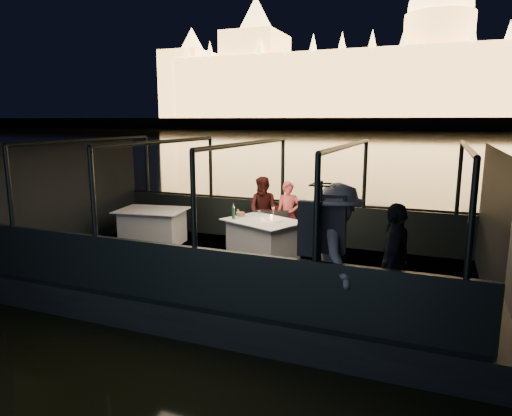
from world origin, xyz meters
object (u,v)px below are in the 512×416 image
at_px(chair_port_left, 259,229).
at_px(dining_table_aft, 153,227).
at_px(coat_stand, 319,256).
at_px(passenger_dark, 395,261).
at_px(person_woman_coral, 288,214).
at_px(passenger_stripe, 337,257).
at_px(chair_port_right, 277,231).
at_px(wine_bottle, 233,211).
at_px(person_man_maroon, 264,211).
at_px(dining_table_central, 263,239).

bearing_deg(chair_port_left, dining_table_aft, -175.01).
xyz_separation_m(coat_stand, passenger_dark, (0.96, 0.30, -0.05)).
height_order(coat_stand, passenger_dark, coat_stand).
distance_m(person_woman_coral, passenger_stripe, 3.47).
relative_size(chair_port_right, passenger_stripe, 0.44).
distance_m(coat_stand, wine_bottle, 3.27).
bearing_deg(coat_stand, dining_table_aft, 150.79).
height_order(dining_table_aft, chair_port_left, chair_port_left).
relative_size(chair_port_right, person_man_maroon, 0.56).
relative_size(coat_stand, person_woman_coral, 1.34).
height_order(dining_table_aft, person_woman_coral, person_woman_coral).
height_order(dining_table_aft, wine_bottle, wine_bottle).
xyz_separation_m(dining_table_central, dining_table_aft, (-2.65, 0.07, 0.00)).
bearing_deg(passenger_stripe, person_man_maroon, 15.09).
xyz_separation_m(dining_table_aft, passenger_dark, (5.34, -2.15, 0.47)).
height_order(dining_table_aft, person_man_maroon, person_man_maroon).
bearing_deg(passenger_dark, person_woman_coral, -136.26).
bearing_deg(chair_port_left, person_man_maroon, 92.32).
xyz_separation_m(dining_table_aft, passenger_stripe, (4.58, -2.23, 0.47)).
distance_m(dining_table_aft, coat_stand, 5.05).
bearing_deg(dining_table_aft, chair_port_left, 11.35).
bearing_deg(passenger_stripe, coat_stand, 118.14).
xyz_separation_m(dining_table_aft, coat_stand, (4.38, -2.45, 0.51)).
distance_m(coat_stand, passenger_stripe, 0.30).
bearing_deg(wine_bottle, passenger_stripe, -39.29).
xyz_separation_m(person_woman_coral, passenger_stripe, (1.68, -3.03, 0.10)).
bearing_deg(dining_table_central, person_man_maroon, 109.61).
xyz_separation_m(chair_port_left, wine_bottle, (-0.31, -0.63, 0.47)).
height_order(chair_port_left, passenger_dark, passenger_dark).
bearing_deg(chair_port_right, dining_table_central, -116.13).
xyz_separation_m(person_woman_coral, wine_bottle, (-0.84, -0.96, 0.17)).
bearing_deg(person_man_maroon, dining_table_aft, -158.32).
distance_m(chair_port_left, wine_bottle, 0.84).
bearing_deg(person_man_maroon, passenger_stripe, -54.65).
xyz_separation_m(dining_table_central, chair_port_right, (0.11, 0.51, 0.06)).
bearing_deg(passenger_dark, person_man_maroon, -131.21).
bearing_deg(person_man_maroon, person_woman_coral, -12.68).
xyz_separation_m(person_woman_coral, passenger_dark, (2.45, -2.96, 0.10)).
bearing_deg(passenger_stripe, chair_port_right, 13.50).
bearing_deg(coat_stand, passenger_stripe, 48.94).
relative_size(passenger_stripe, wine_bottle, 6.11).
relative_size(person_man_maroon, passenger_dark, 0.91).
bearing_deg(dining_table_central, coat_stand, -53.83).
distance_m(dining_table_central, coat_stand, 2.99).
distance_m(dining_table_central, chair_port_right, 0.52).
bearing_deg(coat_stand, dining_table_central, 126.17).
height_order(dining_table_central, chair_port_right, chair_port_right).
bearing_deg(person_woman_coral, passenger_dark, -66.34).
xyz_separation_m(chair_port_right, person_man_maroon, (-0.47, 0.50, 0.30)).
bearing_deg(chair_port_left, wine_bottle, -122.45).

